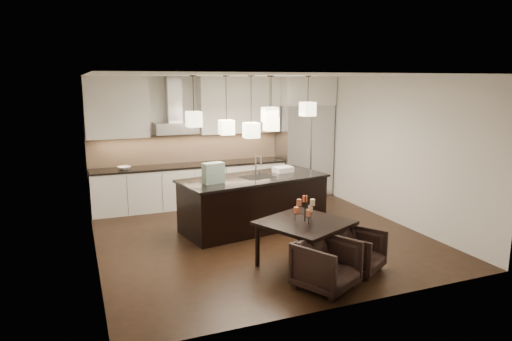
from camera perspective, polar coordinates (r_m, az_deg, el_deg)
name	(u,v)px	position (r m, az deg, el deg)	size (l,w,h in m)	color
floor	(260,236)	(8.18, 0.53, -8.25)	(5.50, 5.50, 0.02)	black
ceiling	(260,75)	(7.71, 0.56, 11.91)	(5.50, 5.50, 0.02)	white
wall_back	(214,139)	(10.40, -5.27, 3.91)	(5.50, 0.02, 2.80)	silver
wall_front	(350,195)	(5.43, 11.72, -3.07)	(5.50, 0.02, 2.80)	silver
wall_left	(90,170)	(7.26, -20.05, 0.07)	(0.02, 5.50, 2.80)	silver
wall_right	(392,149)	(9.22, 16.62, 2.54)	(0.02, 5.50, 2.80)	silver
refrigerator	(304,151)	(10.89, 6.00, 2.49)	(1.20, 0.72, 2.15)	#B7B7BA
fridge_panel	(305,91)	(10.77, 6.16, 9.88)	(1.26, 0.72, 0.65)	silver
lower_cabinets	(192,186)	(10.10, -8.03, -1.92)	(4.21, 0.62, 0.88)	silver
countertop	(191,165)	(10.00, -8.10, 0.65)	(4.21, 0.66, 0.04)	black
backsplash	(188,148)	(10.24, -8.56, 2.78)	(4.21, 0.02, 0.63)	tan
upper_cab_left	(116,107)	(9.75, -17.04, 7.55)	(1.25, 0.35, 1.25)	silver
upper_cab_right	(240,105)	(10.33, -2.07, 8.21)	(1.86, 0.35, 1.25)	silver
hood_canopy	(176,128)	(9.87, -10.00, 5.26)	(0.90, 0.52, 0.24)	#B7B7BA
hood_chimney	(174,99)	(9.94, -10.25, 8.76)	(0.30, 0.28, 0.96)	#B7B7BA
fruit_bowl	(124,168)	(9.72, -16.15, 0.31)	(0.26, 0.26, 0.06)	silver
island_body	(254,204)	(8.49, -0.30, -4.17)	(2.63, 1.05, 0.93)	black
island_top	(254,178)	(8.38, -0.30, -0.97)	(2.71, 1.14, 0.04)	black
faucet	(255,165)	(8.48, -0.07, 0.69)	(0.11, 0.25, 0.40)	silver
tote_bag	(213,173)	(7.89, -5.36, -0.32)	(0.36, 0.19, 0.36)	#246045
food_container	(283,169)	(8.83, 3.40, 0.13)	(0.36, 0.25, 0.11)	silver
dining_table	(304,244)	(6.87, 6.05, -9.07)	(1.14, 1.14, 0.69)	black
candelabra	(305,208)	(6.70, 6.15, -4.71)	(0.33, 0.33, 0.40)	black
candle_a	(310,209)	(6.81, 6.81, -4.80)	(0.07, 0.07, 0.09)	#D5B18E
candle_b	(296,210)	(6.73, 5.07, -4.96)	(0.07, 0.07, 0.09)	#D0522D
candle_c	(308,213)	(6.60, 6.56, -5.31)	(0.07, 0.07, 0.09)	#9D4D30
candle_d	(305,199)	(6.80, 6.14, -3.53)	(0.07, 0.07, 0.09)	#D0522D
candle_e	(299,202)	(6.59, 5.41, -3.99)	(0.07, 0.07, 0.09)	#9D4D30
candle_f	(313,202)	(6.62, 7.08, -3.96)	(0.07, 0.07, 0.09)	#D5B18E
armchair_left	(327,265)	(6.20, 8.82, -11.57)	(0.71, 0.73, 0.66)	black
armchair_right	(359,251)	(6.83, 12.70, -9.81)	(0.64, 0.66, 0.60)	black
pendant_a	(194,119)	(7.85, -7.77, 6.37)	(0.24, 0.24, 0.26)	#F9EBB6
pendant_b	(227,127)	(8.21, -3.70, 5.40)	(0.24, 0.24, 0.26)	#F9EBB6
pendant_c	(270,115)	(8.12, 1.74, 7.00)	(0.24, 0.24, 0.26)	#F9EBB6
pendant_d	(271,124)	(8.67, 1.90, 5.84)	(0.24, 0.24, 0.26)	#F9EBB6
pendant_e	(308,109)	(8.66, 6.47, 7.64)	(0.24, 0.24, 0.26)	#F9EBB6
pendant_f	(251,130)	(7.87, -0.60, 5.05)	(0.24, 0.24, 0.26)	#F9EBB6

